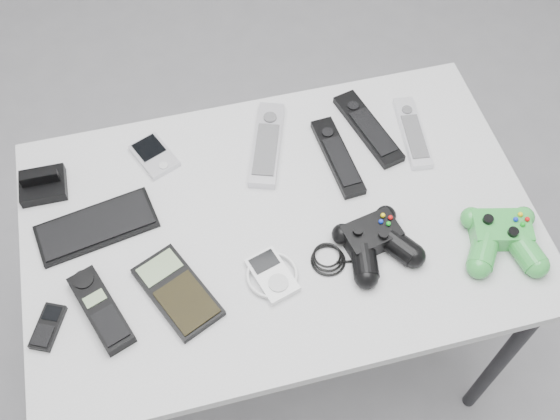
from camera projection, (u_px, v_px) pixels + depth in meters
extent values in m
plane|color=slate|center=(246.00, 334.00, 1.95)|extent=(3.50, 3.50, 0.00)
cube|color=#A8A9AB|center=(280.00, 224.00, 1.36)|extent=(1.04, 0.67, 0.03)
cylinder|color=black|center=(502.00, 359.00, 1.56)|extent=(0.03, 0.03, 0.67)
cylinder|color=black|center=(80.00, 240.00, 1.74)|extent=(0.03, 0.03, 0.67)
cylinder|color=black|center=(417.00, 170.00, 1.87)|extent=(0.03, 0.03, 0.67)
cube|color=black|center=(97.00, 226.00, 1.33)|extent=(0.25, 0.14, 0.01)
cube|color=black|center=(41.00, 182.00, 1.37)|extent=(0.10, 0.08, 0.05)
cube|color=#BBBAC2|center=(154.00, 155.00, 1.43)|extent=(0.11, 0.13, 0.02)
cube|color=#BBBAC2|center=(267.00, 144.00, 1.44)|extent=(0.13, 0.23, 0.02)
cube|color=black|center=(338.00, 156.00, 1.42)|extent=(0.06, 0.22, 0.02)
cube|color=black|center=(368.00, 128.00, 1.47)|extent=(0.10, 0.23, 0.02)
cube|color=silver|center=(412.00, 132.00, 1.46)|extent=(0.07, 0.20, 0.02)
cube|color=black|center=(48.00, 327.00, 1.21)|extent=(0.07, 0.10, 0.02)
cube|color=black|center=(101.00, 309.00, 1.22)|extent=(0.11, 0.19, 0.03)
cube|color=black|center=(177.00, 292.00, 1.25)|extent=(0.16, 0.21, 0.02)
cube|color=silver|center=(272.00, 275.00, 1.27)|extent=(0.13, 0.13, 0.02)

